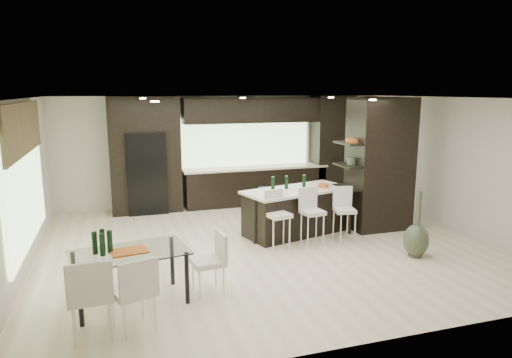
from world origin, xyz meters
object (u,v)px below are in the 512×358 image
object	(u,v)px
bench	(282,214)
dining_table	(131,278)
stool_mid	(312,222)
stool_right	(344,220)
chair_far	(91,300)
kitchen_island	(297,211)
chair_end	(208,266)
chair_near	(133,296)
floor_vase	(417,224)
stool_left	(279,226)

from	to	relation	value
bench	dining_table	size ratio (longest dim) A/B	0.82
stool_mid	stool_right	world-z (taller)	stool_mid
dining_table	chair_far	size ratio (longest dim) A/B	1.64
kitchen_island	chair_end	world-z (taller)	kitchen_island
stool_mid	chair_far	world-z (taller)	chair_far
kitchen_island	stool_mid	xyz separation A→B (m)	(0.00, -0.76, -0.02)
stool_right	chair_far	size ratio (longest dim) A/B	0.91
stool_right	chair_far	xyz separation A→B (m)	(-4.45, -2.21, 0.04)
kitchen_island	chair_end	xyz separation A→B (m)	(-2.26, -2.21, -0.05)
kitchen_island	chair_near	size ratio (longest dim) A/B	2.48
dining_table	chair_far	xyz separation A→B (m)	(-0.47, -0.75, 0.10)
stool_right	floor_vase	distance (m)	1.37
chair_end	stool_right	bearing A→B (deg)	-70.09
chair_near	chair_far	bearing A→B (deg)	161.57
chair_end	stool_left	bearing A→B (deg)	-54.27
kitchen_island	chair_near	bearing A→B (deg)	-153.42
floor_vase	chair_near	xyz separation A→B (m)	(-4.77, -1.09, -0.15)
kitchen_island	bench	bearing A→B (deg)	82.20
kitchen_island	bench	size ratio (longest dim) A/B	1.75
dining_table	chair_end	bearing A→B (deg)	-9.39
stool_mid	stool_right	distance (m)	0.67
stool_right	floor_vase	xyz separation A→B (m)	(0.80, -1.11, 0.16)
dining_table	chair_far	world-z (taller)	chair_far
floor_vase	chair_far	world-z (taller)	floor_vase
floor_vase	chair_end	bearing A→B (deg)	-174.62
dining_table	chair_near	bearing A→B (deg)	-99.39
stool_left	chair_far	world-z (taller)	chair_far
stool_mid	chair_near	size ratio (longest dim) A/B	0.99
dining_table	chair_near	world-z (taller)	chair_near
floor_vase	chair_far	bearing A→B (deg)	-168.12
kitchen_island	dining_table	xyz separation A→B (m)	(-3.31, -2.21, -0.09)
stool_left	stool_right	bearing A→B (deg)	-12.64
kitchen_island	stool_mid	world-z (taller)	kitchen_island
stool_mid	chair_near	world-z (taller)	chair_near
stool_left	chair_near	bearing A→B (deg)	-153.29
kitchen_island	chair_far	world-z (taller)	chair_far
dining_table	floor_vase	bearing A→B (deg)	-5.20
stool_right	chair_far	distance (m)	4.97
kitchen_island	stool_left	bearing A→B (deg)	-146.39
chair_end	dining_table	bearing A→B (deg)	83.47
bench	chair_near	distance (m)	4.83
stool_mid	floor_vase	xyz separation A→B (m)	(1.46, -1.10, 0.15)
chair_near	stool_right	bearing A→B (deg)	8.95
stool_left	floor_vase	size ratio (longest dim) A/B	0.74
chair_near	chair_far	size ratio (longest dim) A/B	0.95
stool_right	chair_near	bearing A→B (deg)	-139.89
chair_far	chair_end	size ratio (longest dim) A/B	1.14
dining_table	stool_mid	bearing A→B (deg)	14.23
stool_right	chair_end	size ratio (longest dim) A/B	1.03
stool_left	chair_far	bearing A→B (deg)	-157.66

